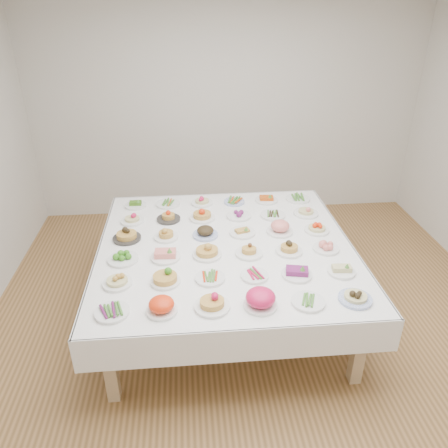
{
  "coord_description": "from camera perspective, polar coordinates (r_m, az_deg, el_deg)",
  "views": [
    {
      "loc": [
        -0.57,
        -3.09,
        2.73
      ],
      "look_at": [
        -0.25,
        0.38,
        0.88
      ],
      "focal_mm": 35.0,
      "sensor_mm": 36.0,
      "label": 1
    }
  ],
  "objects": [
    {
      "name": "dish_9",
      "position": [
        3.46,
        4.01,
        -6.64
      ],
      "size": [
        0.22,
        0.22,
        0.05
      ],
      "color": "white",
      "rests_on": "display_table"
    },
    {
      "name": "dish_1",
      "position": [
        3.11,
        -8.18,
        -10.35
      ],
      "size": [
        0.23,
        0.23,
        0.14
      ],
      "color": "white",
      "rests_on": "display_table"
    },
    {
      "name": "dish_19",
      "position": [
        3.99,
        -7.58,
        -1.18
      ],
      "size": [
        0.22,
        0.22,
        0.12
      ],
      "color": "white",
      "rests_on": "display_table"
    },
    {
      "name": "dish_18",
      "position": [
        4.03,
        -12.64,
        -1.13
      ],
      "size": [
        0.25,
        0.25,
        0.15
      ],
      "color": "#2C2A27",
      "rests_on": "display_table"
    },
    {
      "name": "dish_6",
      "position": [
        3.44,
        -13.83,
        -6.88
      ],
      "size": [
        0.23,
        0.23,
        0.13
      ],
      "color": "white",
      "rests_on": "display_table"
    },
    {
      "name": "room_envelope",
      "position": [
        3.27,
        5.05,
        11.91
      ],
      "size": [
        5.02,
        5.02,
        2.81
      ],
      "color": "#9B6F40",
      "rests_on": "ground"
    },
    {
      "name": "dish_27",
      "position": [
        4.34,
        1.94,
        1.36
      ],
      "size": [
        0.24,
        0.24,
        0.09
      ],
      "color": "white",
      "rests_on": "display_table"
    },
    {
      "name": "dish_16",
      "position": [
        3.78,
        8.53,
        -2.97
      ],
      "size": [
        0.23,
        0.23,
        0.12
      ],
      "color": "white",
      "rests_on": "display_table"
    },
    {
      "name": "dish_0",
      "position": [
        3.19,
        -14.44,
        -10.94
      ],
      "size": [
        0.24,
        0.24,
        0.06
      ],
      "color": "white",
      "rests_on": "display_table"
    },
    {
      "name": "dish_15",
      "position": [
        3.72,
        3.29,
        -3.33
      ],
      "size": [
        0.23,
        0.23,
        0.12
      ],
      "color": "white",
      "rests_on": "display_table"
    },
    {
      "name": "dish_11",
      "position": [
        3.61,
        15.11,
        -5.73
      ],
      "size": [
        0.22,
        0.22,
        0.09
      ],
      "color": "white",
      "rests_on": "display_table"
    },
    {
      "name": "dish_4",
      "position": [
        3.24,
        10.94,
        -9.82
      ],
      "size": [
        0.24,
        0.24,
        0.05
      ],
      "color": "white",
      "rests_on": "display_table"
    },
    {
      "name": "dish_29",
      "position": [
        4.46,
        10.69,
        1.94
      ],
      "size": [
        0.24,
        0.24,
        0.13
      ],
      "color": "white",
      "rests_on": "display_table"
    },
    {
      "name": "dish_20",
      "position": [
        3.99,
        -2.46,
        -0.87
      ],
      "size": [
        0.23,
        0.23,
        0.13
      ],
      "color": "#4C66B2",
      "rests_on": "display_table"
    },
    {
      "name": "dish_7",
      "position": [
        3.39,
        -7.74,
        -6.58
      ],
      "size": [
        0.26,
        0.25,
        0.15
      ],
      "color": "white",
      "rests_on": "display_table"
    },
    {
      "name": "dish_5",
      "position": [
        3.32,
        16.86,
        -8.7
      ],
      "size": [
        0.24,
        0.24,
        0.13
      ],
      "color": "#4C66B2",
      "rests_on": "display_table"
    },
    {
      "name": "dish_34",
      "position": [
        4.7,
        5.56,
        3.4
      ],
      "size": [
        0.24,
        0.24,
        0.1
      ],
      "color": "white",
      "rests_on": "display_table"
    },
    {
      "name": "dish_24",
      "position": [
        4.33,
        -11.92,
        0.89
      ],
      "size": [
        0.23,
        0.23,
        0.12
      ],
      "color": "white",
      "rests_on": "display_table"
    },
    {
      "name": "dish_35",
      "position": [
        4.78,
        9.65,
        3.43
      ],
      "size": [
        0.25,
        0.25,
        0.06
      ],
      "color": "white",
      "rests_on": "display_table"
    },
    {
      "name": "dish_26",
      "position": [
        4.29,
        -2.88,
        1.54
      ],
      "size": [
        0.25,
        0.25,
        0.15
      ],
      "color": "white",
      "rests_on": "display_table"
    },
    {
      "name": "dish_13",
      "position": [
        3.7,
        -7.68,
        -3.81
      ],
      "size": [
        0.25,
        0.25,
        0.11
      ],
      "color": "white",
      "rests_on": "display_table"
    },
    {
      "name": "dish_31",
      "position": [
        4.63,
        -7.33,
        2.72
      ],
      "size": [
        0.25,
        0.25,
        0.05
      ],
      "color": "white",
      "rests_on": "display_table"
    },
    {
      "name": "dish_14",
      "position": [
        3.69,
        -2.24,
        -3.16
      ],
      "size": [
        0.26,
        0.24,
        0.16
      ],
      "color": "white",
      "rests_on": "display_table"
    },
    {
      "name": "dish_10",
      "position": [
        3.5,
        9.52,
        -6.09
      ],
      "size": [
        0.24,
        0.24,
        0.1
      ],
      "color": "white",
      "rests_on": "display_table"
    },
    {
      "name": "dish_12",
      "position": [
        3.73,
        -13.1,
        -4.0
      ],
      "size": [
        0.25,
        0.25,
        0.11
      ],
      "color": "white",
      "rests_on": "display_table"
    },
    {
      "name": "dish_22",
      "position": [
        4.08,
        7.33,
        -0.34
      ],
      "size": [
        0.24,
        0.24,
        0.14
      ],
      "color": "white",
      "rests_on": "display_table"
    },
    {
      "name": "display_table",
      "position": [
        3.91,
        0.2,
        -3.55
      ],
      "size": [
        2.25,
        2.25,
        0.75
      ],
      "color": "white",
      "rests_on": "ground"
    },
    {
      "name": "dish_3",
      "position": [
        3.13,
        4.8,
        -9.56
      ],
      "size": [
        0.26,
        0.26,
        0.16
      ],
      "color": "white",
      "rests_on": "display_table"
    },
    {
      "name": "dish_17",
      "position": [
        3.88,
        13.22,
        -2.72
      ],
      "size": [
        0.22,
        0.22,
        0.1
      ],
      "color": "white",
      "rests_on": "display_table"
    },
    {
      "name": "dish_28",
      "position": [
        4.39,
        6.39,
        1.23
      ],
      "size": [
        0.24,
        0.24,
        0.05
      ],
      "color": "white",
      "rests_on": "display_table"
    },
    {
      "name": "dish_8",
      "position": [
        3.42,
        -1.83,
        -6.98
      ],
      "size": [
        0.23,
        0.23,
        0.05
      ],
      "color": "white",
      "rests_on": "display_table"
    },
    {
      "name": "dish_30",
      "position": [
        4.65,
        -11.49,
        2.63
      ],
      "size": [
        0.22,
        0.22,
        0.09
      ],
      "color": "white",
      "rests_on": "display_table"
    },
    {
      "name": "dish_2",
      "position": [
        3.11,
        -1.58,
        -9.88
      ],
      "size": [
        0.25,
        0.25,
        0.15
      ],
      "color": "white",
      "rests_on": "display_table"
    },
    {
      "name": "dish_33",
      "position": [
        4.65,
        1.34,
        3.07
      ],
      "size": [
        0.24,
        0.23,
        0.06
      ],
      "color": "#4C66B2",
      "rests_on": "display_table"
    },
    {
      "name": "dish_23",
      "position": [
        4.16,
        12.07,
        -0.24
      ],
      "size": [
        0.23,
        0.23,
        0.12
      ],
      "color": "white",
      "rests_on": "display_table"
    },
    {
      "name": "dish_32",
      "position": [
        4.61,
        -2.9,
        3.26
      ],
      "size": [
        0.22,
        0.22,
        0.12
      ],
      "color": "white",
      "rests_on": "display_table"
    },
    {
      "name": "dish_25",
      "position": [
        4.31,
        -7.28,
        1.11
      ],
      "size": [
        0.23,
        0.23,
        0.12
      ],
      "color": "#2C2A27",
      "rests_on": "display_table"
    },
    {
      "name": "dish_21",
      "position": [
        4.04,
        2.4,
        -0.83
      ],
      "size": [
        0.24,
        0.24,
        0.1
      ],
      "color": "white",
      "rests_on": "display_table"
    }
  ]
}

